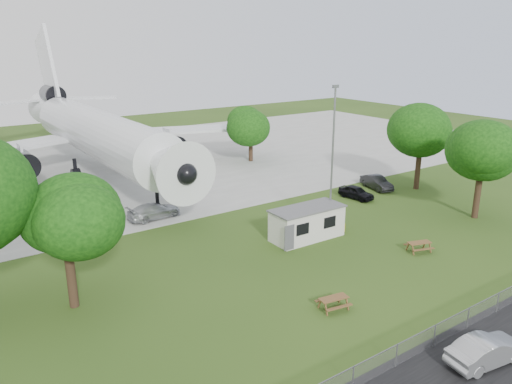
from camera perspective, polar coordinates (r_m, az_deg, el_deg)
ground at (r=33.90m, az=5.32°, el=-10.28°), size 160.00×160.00×0.00m
concrete_apron at (r=65.76m, az=-16.55°, el=2.68°), size 120.00×46.00×0.03m
airliner at (r=62.11m, az=-18.06°, el=6.70°), size 46.36×47.73×17.69m
site_cabin at (r=40.61m, az=5.87°, el=-3.53°), size 6.77×2.79×2.62m
picnic_west at (r=31.15m, az=8.81°, el=-13.06°), size 2.02×1.77×0.76m
picnic_east at (r=40.36m, az=18.07°, el=-6.47°), size 2.18×1.99×0.76m
fence at (r=28.40m, az=18.34°, el=-17.05°), size 58.00×0.04×1.30m
lamp_mast at (r=41.36m, az=8.71°, el=3.54°), size 0.16×0.16×12.00m
tree_west_small at (r=30.76m, az=-21.06°, el=-2.96°), size 6.19×6.19×8.71m
tree_east_front at (r=48.11m, az=24.52°, el=4.08°), size 6.43×6.43×9.23m
tree_east_back at (r=55.46m, az=18.42°, el=6.83°), size 7.55×7.55×10.30m
tree_far_apron at (r=65.61m, az=-0.61°, el=7.74°), size 5.81×5.81×7.84m
car_centre_sedan at (r=28.39m, az=24.85°, el=-16.13°), size 4.56×2.17×1.44m
car_ne_hatch at (r=51.62m, az=11.37°, el=-0.05°), size 1.97×3.96×1.30m
car_ne_sedan at (r=55.42m, az=13.62°, el=1.05°), size 2.46×4.57×1.43m
car_apron_van at (r=45.89m, az=-11.57°, el=-2.15°), size 5.03×2.37×1.42m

